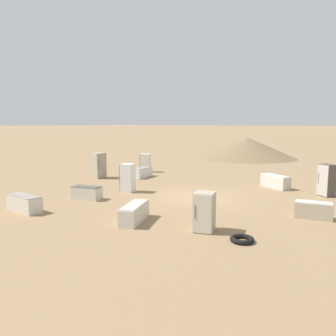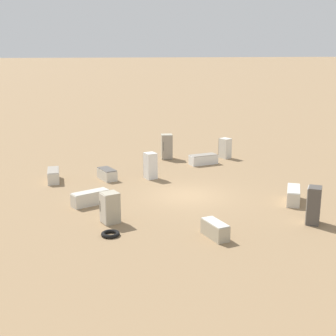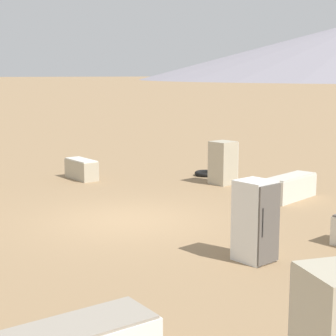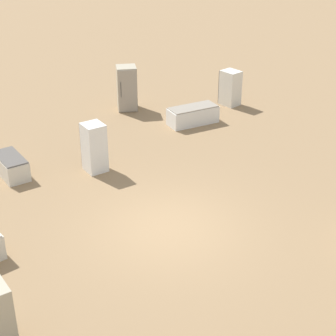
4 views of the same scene
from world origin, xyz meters
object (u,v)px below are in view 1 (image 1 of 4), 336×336
Objects in this scene: discarded_fridge_6 at (145,163)px; scrap_tire at (242,239)px; discarded_fridge_7 at (134,213)px; discarded_fridge_11 at (24,203)px; discarded_fridge_4 at (204,212)px; discarded_fridge_2 at (87,193)px; discarded_fridge_0 at (275,181)px; discarded_fridge_10 at (128,178)px; discarded_fridge_1 at (327,180)px; discarded_fridge_3 at (142,173)px; discarded_fridge_5 at (314,210)px; discarded_fridge_8 at (99,165)px.

scrap_tire is at bearing -152.27° from discarded_fridge_6.
discarded_fridge_11 reaches higher than discarded_fridge_7.
discarded_fridge_2 is at bearing -23.32° from discarded_fridge_4.
discarded_fridge_0 is 9.52m from discarded_fridge_4.
discarded_fridge_2 is 2.66m from discarded_fridge_10.
scrap_tire is (4.35, 0.51, -0.27)m from discarded_fridge_7.
discarded_fridge_1 is 1.21× the size of discarded_fridge_4.
discarded_fridge_4 is (9.78, -7.48, 0.37)m from discarded_fridge_3.
discarded_fridge_10 reaches higher than discarded_fridge_3.
discarded_fridge_2 is (-6.62, -8.84, -0.05)m from discarded_fridge_0.
discarded_fridge_3 is at bearing 1.44° from discarded_fridge_2.
scrap_tire is (-1.17, -4.24, -0.26)m from discarded_fridge_5.
discarded_fridge_0 is 1.26× the size of discarded_fridge_10.
discarded_fridge_1 is 14.56m from discarded_fridge_8.
discarded_fridge_1 reaches higher than discarded_fridge_6.
scrap_tire is at bearing 119.85° from discarded_fridge_1.
discarded_fridge_8 is at bearing 25.91° from discarded_fridge_2.
scrap_tire is (11.34, -7.65, -0.26)m from discarded_fridge_3.
discarded_fridge_1 is 15.10m from discarded_fridge_11.
discarded_fridge_7 is at bearing 16.79° from discarded_fridge_0.
discarded_fridge_0 is at bearing 22.23° from discarded_fridge_1.
discarded_fridge_4 reaches higher than discarded_fridge_5.
discarded_fridge_5 is at bearing -136.55° from discarded_fridge_6.
discarded_fridge_5 is at bearing -57.62° from discarded_fridge_11.
discarded_fridge_1 is at bearing -122.20° from discarded_fridge_4.
discarded_fridge_6 is at bearing 5.67° from discarded_fridge_2.
discarded_fridge_6 reaches higher than discarded_fridge_7.
discarded_fridge_10 is (4.28, -6.36, 0.08)m from discarded_fridge_6.
discarded_fridge_2 is (-9.57, -8.24, -0.53)m from discarded_fridge_1.
discarded_fridge_3 is (-9.01, -2.00, -0.04)m from discarded_fridge_0.
discarded_fridge_2 is at bearing -82.07° from discarded_fridge_3.
discarded_fridge_4 is at bearing -132.08° from discarded_fridge_10.
discarded_fridge_4 is at bearing -71.76° from discarded_fridge_11.
discarded_fridge_2 is 8.98m from scrap_tire.
discarded_fridge_6 is (-14.01, 5.53, 0.38)m from discarded_fridge_5.
discarded_fridge_6 is 4.24m from discarded_fridge_8.
discarded_fridge_0 is at bearing 1.14° from discarded_fridge_3.
discarded_fridge_1 is 2.16× the size of scrap_tire.
discarded_fridge_8 is (-11.19, -4.07, 0.51)m from discarded_fridge_0.
discarded_fridge_7 is 11.02m from discarded_fridge_8.
discarded_fridge_5 is 1.06× the size of discarded_fridge_6.
discarded_fridge_0 reaches higher than discarded_fridge_5.
discarded_fridge_1 is at bearing -40.82° from discarded_fridge_11.
discarded_fridge_1 reaches higher than discarded_fridge_7.
scrap_tire is at bearing -113.09° from discarded_fridge_2.
discarded_fridge_1 is 0.85× the size of discarded_fridge_7.
discarded_fridge_7 reaches higher than discarded_fridge_3.
discarded_fridge_5 is 1.93× the size of scrap_tire.
discarded_fridge_11 is at bearing 156.19° from discarded_fridge_2.
discarded_fridge_8 is (-0.67, -4.18, 0.17)m from discarded_fridge_6.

